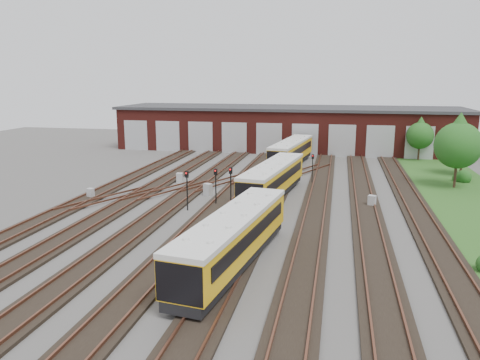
# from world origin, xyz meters

# --- Properties ---
(ground) EXTENTS (120.00, 120.00, 0.00)m
(ground) POSITION_xyz_m (0.00, 0.00, 0.00)
(ground) COLOR #423F3D
(ground) RESTS_ON ground
(track_network) EXTENTS (30.40, 70.00, 0.33)m
(track_network) POSITION_xyz_m (-0.17, 0.59, 0.11)
(track_network) COLOR black
(track_network) RESTS_ON ground
(maintenance_shed) EXTENTS (51.00, 12.50, 6.35)m
(maintenance_shed) POSITION_xyz_m (-0.01, 39.97, 3.20)
(maintenance_shed) COLOR #571A15
(maintenance_shed) RESTS_ON ground
(grass_verge) EXTENTS (8.00, 55.00, 0.05)m
(grass_verge) POSITION_xyz_m (19.00, 10.00, 0.03)
(grass_verge) COLOR #23521B
(grass_verge) RESTS_ON ground
(metro_train) EXTENTS (4.22, 45.64, 2.78)m
(metro_train) POSITION_xyz_m (2.00, 9.78, 1.75)
(metro_train) COLOR black
(metro_train) RESTS_ON ground
(signal_mast_0) EXTENTS (0.27, 0.26, 3.17)m
(signal_mast_0) POSITION_xyz_m (-2.37, 6.33, 2.04)
(signal_mast_0) COLOR black
(signal_mast_0) RESTS_ON ground
(signal_mast_1) EXTENTS (0.29, 0.27, 3.27)m
(signal_mast_1) POSITION_xyz_m (-4.25, 4.37, 2.10)
(signal_mast_1) COLOR black
(signal_mast_1) RESTS_ON ground
(signal_mast_2) EXTENTS (0.25, 0.23, 3.05)m
(signal_mast_2) POSITION_xyz_m (5.10, 16.27, 1.94)
(signal_mast_2) COLOR black
(signal_mast_2) RESTS_ON ground
(signal_mast_3) EXTENTS (0.29, 0.28, 3.19)m
(signal_mast_3) POSITION_xyz_m (-1.24, 7.02, 2.06)
(signal_mast_3) COLOR black
(signal_mast_3) RESTS_ON ground
(relay_cabinet_0) EXTENTS (0.66, 0.59, 0.92)m
(relay_cabinet_0) POSITION_xyz_m (-13.97, 6.28, 0.46)
(relay_cabinet_0) COLOR #A9ABAE
(relay_cabinet_0) RESTS_ON ground
(relay_cabinet_1) EXTENTS (0.66, 0.57, 1.04)m
(relay_cabinet_1) POSITION_xyz_m (-8.22, 13.92, 0.52)
(relay_cabinet_1) COLOR #A9ABAE
(relay_cabinet_1) RESTS_ON ground
(relay_cabinet_2) EXTENTS (0.85, 0.79, 1.12)m
(relay_cabinet_2) POSITION_xyz_m (-3.95, 9.41, 0.56)
(relay_cabinet_2) COLOR #A9ABAE
(relay_cabinet_2) RESTS_ON ground
(relay_cabinet_3) EXTENTS (0.65, 0.58, 0.95)m
(relay_cabinet_3) POSITION_xyz_m (1.60, 27.48, 0.48)
(relay_cabinet_3) COLOR #A9ABAE
(relay_cabinet_3) RESTS_ON ground
(relay_cabinet_4) EXTENTS (0.73, 0.67, 0.99)m
(relay_cabinet_4) POSITION_xyz_m (10.52, 8.54, 0.50)
(relay_cabinet_4) COLOR #A9ABAE
(relay_cabinet_4) RESTS_ON ground
(tree_0) EXTENTS (3.45, 3.45, 5.72)m
(tree_0) POSITION_xyz_m (17.88, 33.24, 3.67)
(tree_0) COLOR #382419
(tree_0) RESTS_ON ground
(tree_1) EXTENTS (3.67, 3.67, 6.08)m
(tree_1) POSITION_xyz_m (20.92, 23.89, 3.90)
(tree_1) COLOR #382419
(tree_1) RESTS_ON ground
(tree_2) EXTENTS (4.46, 4.46, 7.40)m
(tree_2) POSITION_xyz_m (18.87, 17.41, 4.75)
(tree_2) COLOR #382419
(tree_2) RESTS_ON ground
(bush_1) EXTENTS (1.05, 1.05, 1.05)m
(bush_1) POSITION_xyz_m (19.89, 20.60, 0.52)
(bush_1) COLOR #164814
(bush_1) RESTS_ON ground
(bush_2) EXTENTS (1.50, 1.50, 1.50)m
(bush_2) POSITION_xyz_m (20.43, 20.37, 0.75)
(bush_2) COLOR #164814
(bush_2) RESTS_ON ground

